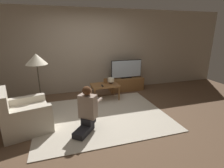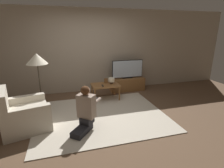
% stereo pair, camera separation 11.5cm
% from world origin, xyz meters
% --- Properties ---
extents(ground_plane, '(10.00, 10.00, 0.00)m').
position_xyz_m(ground_plane, '(0.00, 0.00, 0.00)').
color(ground_plane, brown).
extents(wall_back, '(10.00, 0.06, 2.60)m').
position_xyz_m(wall_back, '(0.00, 1.93, 1.30)').
color(wall_back, tan).
rests_on(wall_back, ground_plane).
extents(rug, '(2.94, 2.39, 0.02)m').
position_xyz_m(rug, '(0.00, 0.00, 0.01)').
color(rug, beige).
rests_on(rug, ground_plane).
extents(tv_stand, '(1.14, 0.38, 0.43)m').
position_xyz_m(tv_stand, '(1.23, 1.56, 0.21)').
color(tv_stand, brown).
rests_on(tv_stand, ground_plane).
extents(tv, '(1.04, 0.08, 0.60)m').
position_xyz_m(tv, '(1.23, 1.56, 0.73)').
color(tv, black).
rests_on(tv, tv_stand).
extents(coffee_table, '(0.78, 0.56, 0.45)m').
position_xyz_m(coffee_table, '(0.34, 0.99, 0.40)').
color(coffee_table, brown).
rests_on(coffee_table, ground_plane).
extents(floor_lamp, '(0.50, 0.50, 1.42)m').
position_xyz_m(floor_lamp, '(-1.37, 0.77, 1.24)').
color(floor_lamp, '#4C4233').
rests_on(floor_lamp, ground_plane).
extents(armchair, '(1.03, 1.00, 0.88)m').
position_xyz_m(armchair, '(-1.62, -0.15, 0.29)').
color(armchair, beige).
rests_on(armchair, ground_plane).
extents(person_kneeling, '(0.72, 0.81, 0.91)m').
position_xyz_m(person_kneeling, '(-0.42, -0.51, 0.44)').
color(person_kneeling, '#232328').
rests_on(person_kneeling, rug).
extents(picture_frame, '(0.11, 0.01, 0.15)m').
position_xyz_m(picture_frame, '(0.39, 1.10, 0.52)').
color(picture_frame, brown).
rests_on(picture_frame, coffee_table).
extents(table_lamp, '(0.18, 0.18, 0.17)m').
position_xyz_m(table_lamp, '(0.53, 1.02, 0.55)').
color(table_lamp, '#4C3823').
rests_on(table_lamp, coffee_table).
extents(remote, '(0.04, 0.15, 0.02)m').
position_xyz_m(remote, '(0.24, 0.88, 0.46)').
color(remote, black).
rests_on(remote, coffee_table).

